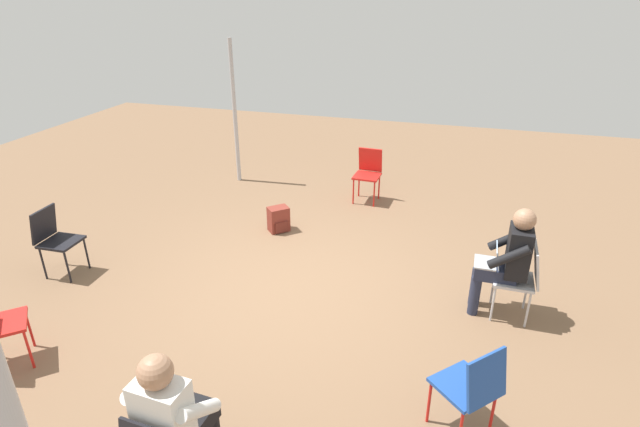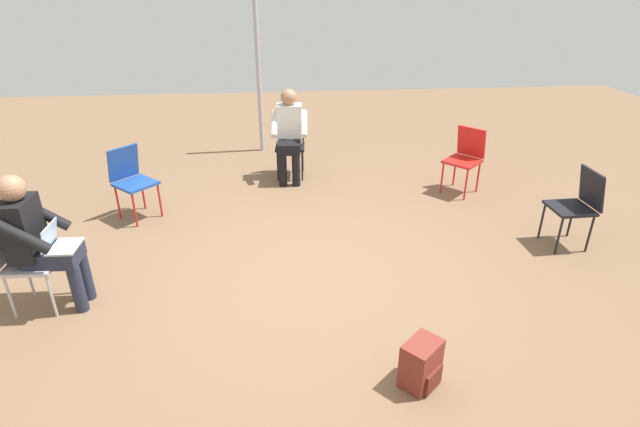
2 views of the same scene
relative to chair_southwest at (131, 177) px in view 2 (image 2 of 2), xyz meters
The scene contains 10 objects.
ground_plane 2.58m from the chair_southwest, 51.57° to the left, with size 16.11×16.11×0.00m, color brown.
chair_southwest is the anchor object (origin of this frame).
chair_south 1.81m from the chair_southwest, 15.06° to the right, with size 0.41×0.45×0.85m.
chair_north 4.93m from the chair_southwest, 76.94° to the left, with size 0.41×0.45×0.85m.
chair_northwest 4.16m from the chair_southwest, 95.38° to the left, with size 0.58×0.59×0.85m.
chair_west 2.23m from the chair_southwest, 122.26° to the left, with size 0.46×0.43×0.85m.
person_with_laptop 1.79m from the chair_southwest, ahead, with size 0.50×0.53×1.24m.
person_in_white 2.15m from the chair_southwest, 118.67° to the left, with size 0.54×0.52×1.24m.
backpack_near_laptop_user 3.98m from the chair_southwest, 42.18° to the left, with size 0.34×0.34×0.36m.
tent_pole_near 2.80m from the chair_southwest, 147.35° to the left, with size 0.07×0.07×2.41m, color #B2B2B7.
Camera 2 is at (3.98, -0.26, 2.70)m, focal length 28.00 mm.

